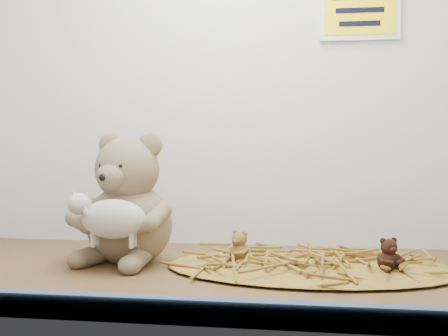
# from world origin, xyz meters

# --- Properties ---
(alcove_shell) EXTENTS (1.20, 0.60, 0.90)m
(alcove_shell) POSITION_xyz_m (0.00, 0.09, 0.45)
(alcove_shell) COLOR #442C17
(alcove_shell) RESTS_ON ground
(front_rail) EXTENTS (1.19, 0.02, 0.04)m
(front_rail) POSITION_xyz_m (0.00, -0.29, 0.02)
(front_rail) COLOR #3A526E
(front_rail) RESTS_ON shelf_floor
(straw_bed) EXTENTS (0.57, 0.33, 0.01)m
(straw_bed) POSITION_xyz_m (0.19, 0.06, 0.01)
(straw_bed) COLOR olive
(straw_bed) RESTS_ON shelf_floor
(main_teddy) EXTENTS (0.27, 0.28, 0.27)m
(main_teddy) POSITION_xyz_m (-0.18, 0.08, 0.13)
(main_teddy) COLOR #847451
(main_teddy) RESTS_ON shelf_floor
(toy_lamb) EXTENTS (0.16, 0.10, 0.11)m
(toy_lamb) POSITION_xyz_m (-0.18, -0.02, 0.10)
(toy_lamb) COLOR #BAB6A7
(toy_lamb) RESTS_ON main_teddy
(mini_teddy_tan) EXTENTS (0.07, 0.07, 0.06)m
(mini_teddy_tan) POSITION_xyz_m (0.05, 0.08, 0.04)
(mini_teddy_tan) COLOR brown
(mini_teddy_tan) RESTS_ON straw_bed
(mini_teddy_brown) EXTENTS (0.07, 0.07, 0.06)m
(mini_teddy_brown) POSITION_xyz_m (0.34, 0.04, 0.04)
(mini_teddy_brown) COLOR black
(mini_teddy_brown) RESTS_ON straw_bed
(wall_sign) EXTENTS (0.16, 0.01, 0.11)m
(wall_sign) POSITION_xyz_m (0.30, 0.29, 0.55)
(wall_sign) COLOR yellow
(wall_sign) RESTS_ON back_wall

